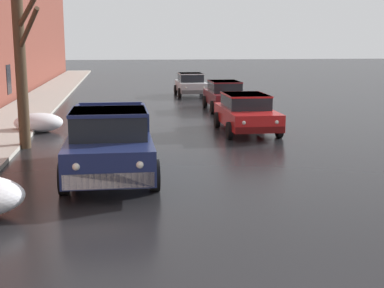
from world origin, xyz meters
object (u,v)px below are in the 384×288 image
(bare_tree_second_along_sidewalk, at_px, (19,34))
(pickup_truck_darkblue_approaching_near_lane, at_px, (110,142))
(sedan_maroon_parked_kerbside_mid, at_px, (225,95))
(sedan_silver_parked_far_down_block, at_px, (191,84))
(sedan_red_parked_kerbside_close, at_px, (246,112))

(bare_tree_second_along_sidewalk, bearing_deg, pickup_truck_darkblue_approaching_near_lane, -55.52)
(pickup_truck_darkblue_approaching_near_lane, bearing_deg, sedan_maroon_parked_kerbside_mid, 66.69)
(pickup_truck_darkblue_approaching_near_lane, distance_m, sedan_maroon_parked_kerbside_mid, 13.89)
(pickup_truck_darkblue_approaching_near_lane, relative_size, sedan_silver_parked_far_down_block, 1.35)
(sedan_maroon_parked_kerbside_mid, xyz_separation_m, sedan_silver_parked_far_down_block, (-0.74, 7.17, -0.00))
(sedan_red_parked_kerbside_close, distance_m, sedan_maroon_parked_kerbside_mid, 6.72)
(bare_tree_second_along_sidewalk, height_order, pickup_truck_darkblue_approaching_near_lane, bare_tree_second_along_sidewalk)
(sedan_red_parked_kerbside_close, distance_m, sedan_silver_parked_far_down_block, 13.87)
(pickup_truck_darkblue_approaching_near_lane, xyz_separation_m, sedan_maroon_parked_kerbside_mid, (5.50, 12.76, -0.13))
(sedan_maroon_parked_kerbside_mid, bearing_deg, pickup_truck_darkblue_approaching_near_lane, -113.31)
(sedan_maroon_parked_kerbside_mid, relative_size, sedan_silver_parked_far_down_block, 1.04)
(bare_tree_second_along_sidewalk, height_order, sedan_red_parked_kerbside_close, bare_tree_second_along_sidewalk)
(pickup_truck_darkblue_approaching_near_lane, distance_m, sedan_red_parked_kerbside_close, 7.82)
(sedan_maroon_parked_kerbside_mid, height_order, sedan_silver_parked_far_down_block, same)
(bare_tree_second_along_sidewalk, xyz_separation_m, sedan_maroon_parked_kerbside_mid, (8.20, 8.82, -2.81))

